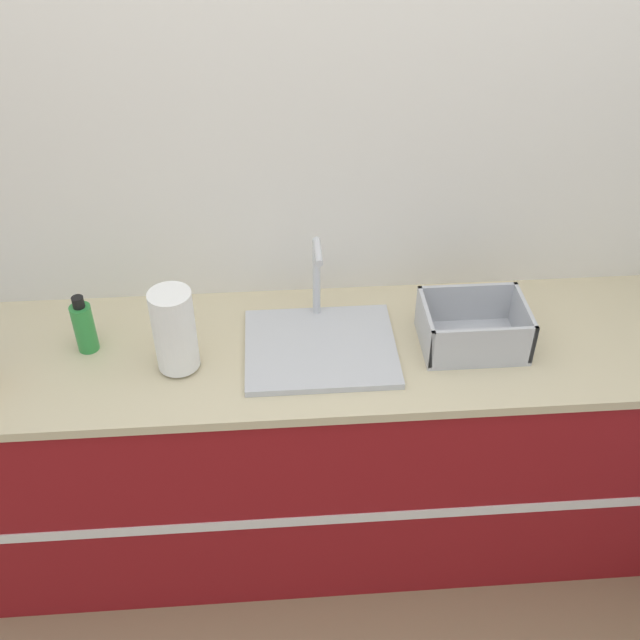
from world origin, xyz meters
name	(u,v)px	position (x,y,z in m)	size (l,w,h in m)	color
ground_plane	(326,597)	(0.00, 0.00, 0.00)	(12.00, 12.00, 0.00)	#937A56
wall_back	(312,171)	(0.00, 0.62, 1.30)	(4.83, 0.06, 2.60)	silver
counter_cabinet	(320,445)	(0.00, 0.29, 0.44)	(2.45, 0.61, 0.88)	maroon
sink	(319,343)	(0.00, 0.28, 0.90)	(0.45, 0.38, 0.30)	silver
paper_towel_roll	(174,331)	(-0.42, 0.23, 1.02)	(0.12, 0.12, 0.26)	#4C4C51
dish_rack	(473,330)	(0.46, 0.27, 0.94)	(0.31, 0.23, 0.14)	#B7BABF
bottle_green	(84,326)	(-0.69, 0.33, 0.97)	(0.06, 0.06, 0.19)	#2D8C3D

